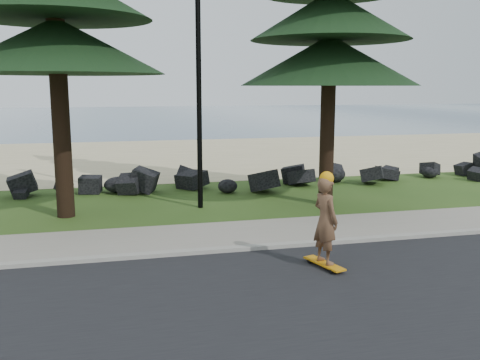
% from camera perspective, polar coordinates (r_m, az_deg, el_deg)
% --- Properties ---
extents(ground, '(160.00, 160.00, 0.00)m').
position_cam_1_polar(ground, '(11.66, -1.62, -6.35)').
color(ground, '#2B4A17').
rests_on(ground, ground).
extents(road, '(160.00, 7.00, 0.02)m').
position_cam_1_polar(road, '(7.59, 5.79, -15.53)').
color(road, black).
rests_on(road, ground).
extents(kerb, '(160.00, 0.20, 0.10)m').
position_cam_1_polar(kerb, '(10.80, -0.62, -7.39)').
color(kerb, '#9C988C').
rests_on(kerb, ground).
extents(sidewalk, '(160.00, 2.00, 0.08)m').
position_cam_1_polar(sidewalk, '(11.84, -1.83, -5.90)').
color(sidewalk, gray).
rests_on(sidewalk, ground).
extents(beach_sand, '(160.00, 15.00, 0.01)m').
position_cam_1_polar(beach_sand, '(25.76, -8.41, 2.54)').
color(beach_sand, tan).
rests_on(beach_sand, ground).
extents(ocean, '(160.00, 58.00, 0.01)m').
position_cam_1_polar(ocean, '(62.08, -11.61, 6.71)').
color(ocean, '#3A566F').
rests_on(ocean, ground).
extents(seawall_boulders, '(60.00, 2.40, 1.10)m').
position_cam_1_polar(seawall_boulders, '(17.03, -5.58, -1.18)').
color(seawall_boulders, black).
rests_on(seawall_boulders, ground).
extents(lamp_post, '(0.25, 0.14, 8.14)m').
position_cam_1_polar(lamp_post, '(14.36, -4.46, 13.36)').
color(lamp_post, black).
rests_on(lamp_post, ground).
extents(skateboarder, '(0.53, 0.98, 1.77)m').
position_cam_1_polar(skateboarder, '(9.73, 9.10, -4.31)').
color(skateboarder, orange).
rests_on(skateboarder, ground).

